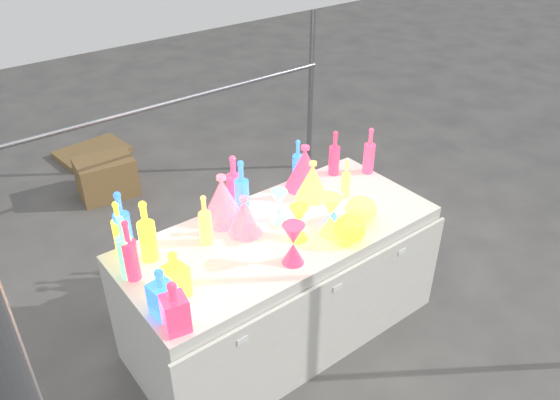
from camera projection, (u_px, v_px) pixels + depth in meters
ground at (280, 327)px, 3.43m from camera, size 80.00×80.00×0.00m
display_table at (281, 283)px, 3.23m from camera, size 1.84×0.83×0.75m
cardboard_box_closed at (106, 177)px, 4.69m from camera, size 0.51×0.40×0.34m
cardboard_box_flat at (92, 152)px, 5.40m from camera, size 0.69×0.52×0.06m
bottle_0 at (120, 227)px, 2.79m from camera, size 0.10×0.10×0.31m
bottle_1 at (122, 222)px, 2.78m from camera, size 0.10×0.10×0.36m
bottle_2 at (130, 250)px, 2.60m from camera, size 0.09×0.09×0.34m
bottle_3 at (234, 182)px, 3.14m from camera, size 0.12×0.12×0.34m
bottle_4 at (205, 220)px, 2.86m from camera, size 0.09×0.09×0.30m
bottle_5 at (125, 247)px, 2.61m from camera, size 0.08×0.08×0.36m
bottle_6 at (147, 231)px, 2.73m from camera, size 0.11×0.11×0.35m
bottle_7 at (242, 188)px, 3.07m from camera, size 0.11×0.11×0.35m
decanter_0 at (175, 274)px, 2.51m from camera, size 0.12×0.12×0.26m
decanter_1 at (174, 306)px, 2.33m from camera, size 0.13×0.13×0.27m
decanter_2 at (162, 292)px, 2.41m from camera, size 0.12×0.12×0.26m
hourglass_0 at (293, 244)px, 2.74m from camera, size 0.14×0.14×0.23m
hourglass_2 at (330, 216)px, 2.94m from camera, size 0.14×0.14×0.24m
hourglass_3 at (279, 206)px, 3.07m from camera, size 0.12×0.12×0.19m
hourglass_4 at (299, 223)px, 2.91m from camera, size 0.12×0.12×0.21m
hourglass_5 at (333, 209)px, 3.04m from camera, size 0.12×0.12×0.19m
globe_0 at (350, 230)px, 2.91m from camera, size 0.22×0.22×0.14m
globe_1 at (361, 212)px, 3.05m from camera, size 0.24×0.24×0.15m
lampshade_0 at (245, 215)px, 2.96m from camera, size 0.25×0.25×0.23m
lampshade_1 at (223, 198)px, 3.04m from camera, size 0.32×0.32×0.29m
lampshade_2 at (305, 167)px, 3.35m from camera, size 0.27×0.27×0.28m
lampshade_3 at (312, 180)px, 3.26m from camera, size 0.24×0.24×0.24m
bottle_8 at (298, 161)px, 3.41m from camera, size 0.08×0.08×0.29m
bottle_9 at (335, 153)px, 3.49m from camera, size 0.09×0.09×0.31m
bottle_10 at (369, 151)px, 3.50m from camera, size 0.08×0.08×0.32m
bottle_11 at (346, 179)px, 3.27m from camera, size 0.06×0.06×0.25m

